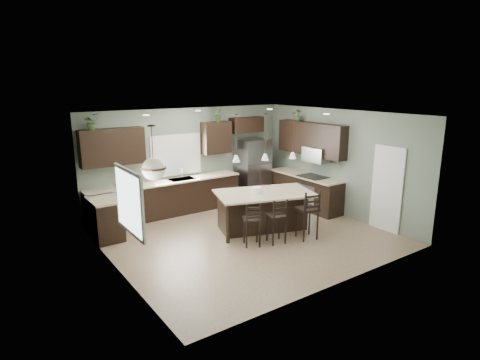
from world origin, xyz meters
name	(u,v)px	position (x,y,z in m)	size (l,w,h in m)	color
ground	(246,236)	(0.00, 0.00, 0.00)	(6.00, 6.00, 0.00)	#9E8466
pantry_door	(387,189)	(2.98, -1.55, 1.02)	(0.04, 0.82, 2.04)	white
window_back	(176,155)	(-0.40, 2.73, 1.55)	(1.35, 0.02, 1.00)	white
window_left	(128,202)	(-2.98, -0.80, 1.55)	(0.02, 1.10, 1.00)	white
left_return_cabs	(105,220)	(-2.70, 1.70, 0.45)	(0.60, 0.90, 0.90)	black
left_return_countertop	(105,200)	(-2.68, 1.70, 0.92)	(0.66, 0.96, 0.04)	beige
back_lower_cabs	(167,199)	(-0.85, 2.45, 0.45)	(4.20, 0.60, 0.90)	black
back_countertop	(166,182)	(-0.85, 2.43, 0.92)	(4.20, 0.66, 0.04)	beige
sink_inset	(182,179)	(-0.40, 2.43, 0.94)	(0.70, 0.45, 0.01)	gray
faucet	(182,174)	(-0.40, 2.40, 1.08)	(0.02, 0.02, 0.28)	silver
back_upper_left	(112,147)	(-2.15, 2.58, 1.95)	(1.55, 0.34, 0.90)	black
back_upper_right	(216,138)	(0.80, 2.58, 1.95)	(0.85, 0.34, 0.90)	black
fridge_header	(247,125)	(1.85, 2.58, 2.25)	(1.05, 0.34, 0.45)	black
right_lower_cabs	(306,192)	(2.70, 0.87, 0.45)	(0.60, 2.35, 0.90)	black
right_countertop	(306,176)	(2.68, 0.87, 0.92)	(0.66, 2.35, 0.04)	beige
cooktop	(313,177)	(2.68, 0.60, 0.94)	(0.58, 0.75, 0.02)	black
wall_oven_front	(304,195)	(2.40, 0.60, 0.45)	(0.01, 0.72, 0.60)	gray
right_upper_cabs	(311,139)	(2.83, 0.87, 1.95)	(0.34, 2.35, 0.90)	black
microwave	(316,155)	(2.78, 0.60, 1.55)	(0.40, 0.75, 0.40)	gray
refrigerator	(253,170)	(1.91, 2.34, 0.93)	(0.90, 0.74, 1.85)	gray
kitchen_island	(264,211)	(0.63, 0.14, 0.46)	(2.27, 1.29, 0.92)	black
serving_dish	(257,190)	(0.44, 0.20, 0.99)	(0.24, 0.24, 0.14)	silver
bar_stool_left	(252,224)	(-0.21, -0.50, 0.50)	(0.37, 0.37, 0.99)	black
bar_stool_center	(276,221)	(0.33, -0.68, 0.52)	(0.38, 0.38, 1.03)	black
bar_stool_right	(307,214)	(1.06, -0.88, 0.58)	(0.43, 0.43, 1.15)	black
pendant_left	(236,138)	(-0.04, 0.35, 2.25)	(0.17, 0.17, 1.10)	silver
pendant_center	(265,137)	(0.63, 0.14, 2.25)	(0.17, 0.17, 1.10)	silver
pendant_right	(293,136)	(1.29, -0.08, 2.25)	(0.17, 0.17, 1.10)	white
chandelier	(153,153)	(-2.52, -0.81, 2.33)	(0.43, 0.43, 0.95)	beige
plant_back_left	(91,122)	(-2.61, 2.55, 2.59)	(0.34, 0.29, 0.37)	#2C4C21
plant_back_right	(218,114)	(0.86, 2.55, 2.60)	(0.22, 0.18, 0.40)	#345324
plant_right_wall	(298,115)	(2.80, 1.38, 2.57)	(0.19, 0.19, 0.33)	#2B4D21
room_shell	(247,165)	(0.00, 0.00, 1.70)	(6.00, 6.00, 6.00)	slate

